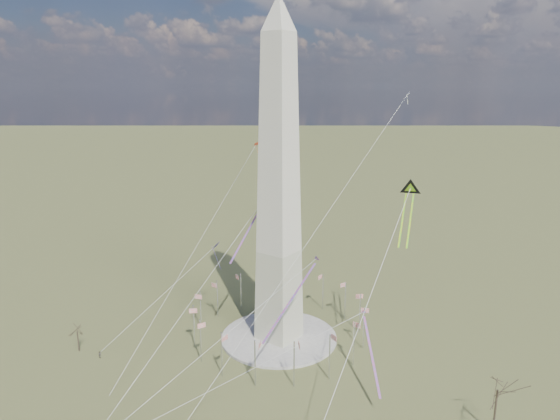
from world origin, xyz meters
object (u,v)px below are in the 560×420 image
Objects in this scene: tree_near at (498,387)px; person_west at (100,354)px; kite_delta_black at (410,192)px; washington_monument at (279,188)px.

tree_near is 8.51× the size of person_west.
person_west is at bearing 20.92° from kite_delta_black.
kite_delta_black is at bearing 24.54° from washington_monument.
person_west is 0.11× the size of kite_delta_black.
tree_near is 52.96m from kite_delta_black.
tree_near is (65.17, -6.69, -36.03)m from washington_monument.
kite_delta_black is at bearing 145.29° from tree_near.
kite_delta_black is at bearing -134.37° from person_west.
kite_delta_black reaches higher than tree_near.
washington_monument is 70.96m from person_west.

